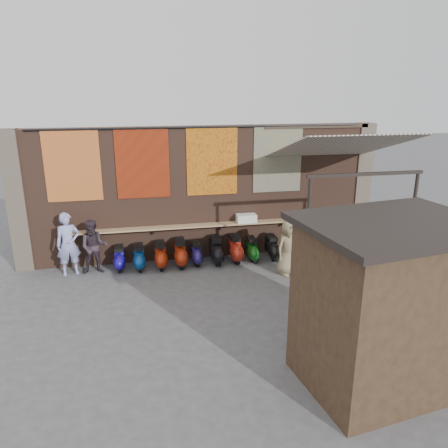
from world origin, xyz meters
name	(u,v)px	position (x,y,z in m)	size (l,w,h in m)	color
ground	(218,293)	(0.00, 0.00, 0.00)	(70.00, 70.00, 0.00)	#474749
brick_wall	(201,193)	(0.00, 2.70, 2.00)	(10.00, 0.40, 4.00)	brown
pier_left	(18,202)	(-5.20, 2.70, 2.00)	(0.50, 0.50, 4.00)	#4C4238
pier_right	(360,186)	(5.20, 2.70, 2.00)	(0.50, 0.50, 4.00)	#4C4238
eating_counter	(204,225)	(0.00, 2.33, 1.10)	(8.00, 0.32, 0.05)	#9E7A51
shelf_box	(246,218)	(1.31, 2.30, 1.25)	(0.60, 0.33, 0.25)	white
tapestry_redgold	(73,166)	(-3.60, 2.48, 3.00)	(1.50, 0.02, 2.00)	maroon
tapestry_sun	(143,163)	(-1.70, 2.48, 3.00)	(1.50, 0.02, 2.00)	red
tapestry_orange	(212,161)	(0.30, 2.48, 3.00)	(1.50, 0.02, 2.00)	orange
tapestry_multi	(278,159)	(2.30, 2.48, 3.00)	(1.50, 0.02, 2.00)	#236381
hang_rail	(201,127)	(0.00, 2.47, 3.98)	(0.06, 0.06, 9.50)	black
scooter_stool_0	(120,258)	(-2.51, 2.04, 0.34)	(0.32, 0.72, 0.68)	#180C8D
scooter_stool_1	(139,257)	(-1.95, 1.97, 0.36)	(0.34, 0.75, 0.71)	navy
scooter_stool_2	(161,255)	(-1.34, 1.96, 0.38)	(0.36, 0.80, 0.76)	#9D240C
scooter_stool_3	(180,253)	(-0.76, 1.98, 0.40)	(0.38, 0.84, 0.80)	maroon
scooter_stool_4	(196,253)	(-0.28, 2.02, 0.33)	(0.32, 0.71, 0.67)	navy
scooter_stool_5	(216,250)	(0.31, 2.00, 0.40)	(0.38, 0.84, 0.80)	black
scooter_stool_6	(235,249)	(0.90, 2.01, 0.40)	(0.37, 0.83, 0.79)	#A92416
scooter_stool_7	(252,249)	(1.42, 1.99, 0.35)	(0.33, 0.74, 0.70)	#0E4612
scooter_stool_8	(272,248)	(2.06, 1.99, 0.36)	(0.34, 0.76, 0.72)	black
diner_left	(68,244)	(-3.86, 2.00, 0.90)	(0.65, 0.43, 1.79)	#8E98CF
diner_right	(94,247)	(-3.17, 1.92, 0.79)	(0.76, 0.59, 1.57)	#30252D
shopper_navy	(339,251)	(3.27, -0.04, 0.91)	(1.07, 0.45, 1.83)	black
shopper_grey	(362,250)	(4.12, 0.31, 0.76)	(0.98, 0.56, 1.52)	slate
shopper_tan	(288,247)	(2.14, 0.79, 0.80)	(0.78, 0.51, 1.59)	#877756
market_stall	(386,308)	(2.19, -4.00, 1.45)	(2.67, 2.00, 2.89)	black
stall_roof	(396,225)	(2.19, -4.00, 2.95)	(2.99, 2.30, 0.12)	black
stall_sign	(353,252)	(2.04, -2.98, 2.10)	(1.20, 0.04, 0.50)	gold
stall_shelf	(348,302)	(2.04, -2.98, 1.06)	(2.22, 0.10, 0.06)	#473321
awning_canvas	(340,146)	(3.50, 0.90, 3.55)	(3.20, 3.40, 0.03)	beige
awning_ledger	(317,126)	(3.50, 2.49, 3.95)	(3.30, 0.08, 0.12)	#33261C
awning_header	(366,174)	(3.50, -0.60, 3.08)	(3.00, 0.08, 0.08)	black
awning_post_left	(307,238)	(2.10, -0.60, 1.55)	(0.09, 0.09, 3.10)	black
awning_post_right	(410,231)	(4.90, -0.60, 1.55)	(0.09, 0.09, 3.10)	black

